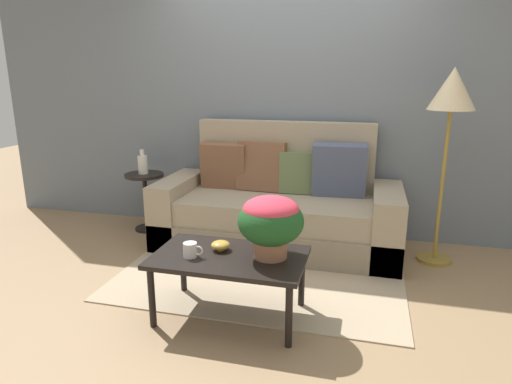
% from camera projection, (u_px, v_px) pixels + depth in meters
% --- Properties ---
extents(ground_plane, '(14.00, 14.00, 0.00)m').
position_uv_depth(ground_plane, '(261.00, 274.00, 3.55)').
color(ground_plane, '#997A56').
extents(wall_back, '(6.40, 0.12, 2.96)m').
position_uv_depth(wall_back, '(290.00, 83.00, 4.24)').
color(wall_back, slate).
rests_on(wall_back, ground).
extents(area_rug, '(2.22, 1.64, 0.01)m').
position_uv_depth(area_rug, '(263.00, 270.00, 3.61)').
color(area_rug, tan).
rests_on(area_rug, ground).
extents(couch, '(2.19, 0.89, 1.13)m').
position_uv_depth(couch, '(279.00, 209.00, 4.09)').
color(couch, gray).
rests_on(couch, ground).
extents(coffee_table, '(0.98, 0.59, 0.44)m').
position_uv_depth(coffee_table, '(229.00, 262.00, 2.84)').
color(coffee_table, black).
rests_on(coffee_table, ground).
extents(side_table, '(0.39, 0.39, 0.59)m').
position_uv_depth(side_table, '(145.00, 191.00, 4.47)').
color(side_table, black).
rests_on(side_table, ground).
extents(floor_lamp, '(0.37, 0.37, 1.62)m').
position_uv_depth(floor_lamp, '(452.00, 100.00, 3.45)').
color(floor_lamp, olive).
rests_on(floor_lamp, ground).
extents(potted_plant, '(0.42, 0.42, 0.40)m').
position_uv_depth(potted_plant, '(271.00, 220.00, 2.74)').
color(potted_plant, '#A36B4C').
rests_on(potted_plant, coffee_table).
extents(coffee_mug, '(0.13, 0.09, 0.09)m').
position_uv_depth(coffee_mug, '(191.00, 250.00, 2.79)').
color(coffee_mug, white).
rests_on(coffee_mug, coffee_table).
extents(snack_bowl, '(0.13, 0.13, 0.07)m').
position_uv_depth(snack_bowl, '(221.00, 245.00, 2.90)').
color(snack_bowl, gold).
rests_on(snack_bowl, coffee_table).
extents(table_vase, '(0.10, 0.10, 0.24)m').
position_uv_depth(table_vase, '(143.00, 164.00, 4.40)').
color(table_vase, silver).
rests_on(table_vase, side_table).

